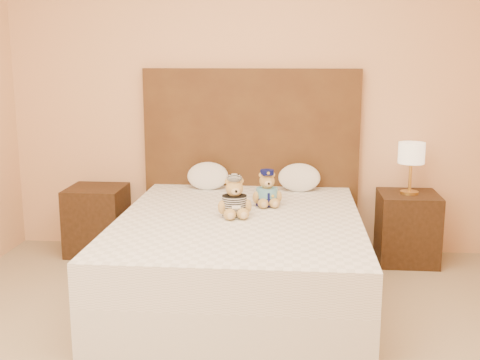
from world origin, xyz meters
name	(u,v)px	position (x,y,z in m)	size (l,w,h in m)	color
room_walls	(226,13)	(0.00, 0.46, 1.81)	(4.04, 4.52, 2.72)	#EDB181
bed	(240,256)	(0.00, 1.20, 0.28)	(1.60, 2.00, 0.55)	white
headboard	(251,161)	(0.00, 2.21, 0.75)	(1.75, 0.08, 1.50)	#543619
nightstand_left	(97,220)	(-1.25, 2.00, 0.28)	(0.45, 0.45, 0.55)	#3B2212
nightstand_right	(407,228)	(1.25, 2.00, 0.28)	(0.45, 0.45, 0.55)	#3B2212
lamp	(411,156)	(1.25, 2.00, 0.85)	(0.20, 0.20, 0.40)	gold
teddy_police	(267,188)	(0.17, 1.52, 0.68)	(0.22, 0.21, 0.26)	#A98141
teddy_prisoner	(234,197)	(-0.03, 1.20, 0.68)	(0.24, 0.23, 0.27)	#A98141
pillow_left	(208,175)	(-0.33, 2.03, 0.67)	(0.33, 0.21, 0.23)	white
pillow_right	(299,176)	(0.40, 2.03, 0.67)	(0.33, 0.21, 0.23)	white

